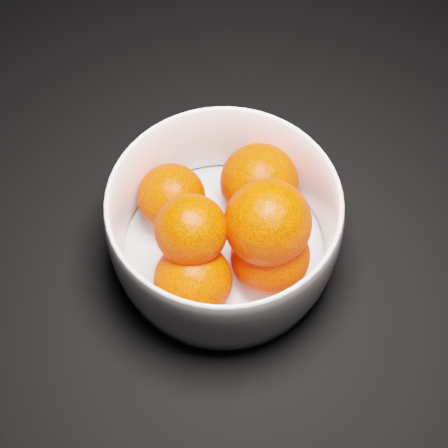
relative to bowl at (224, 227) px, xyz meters
name	(u,v)px	position (x,y,z in m)	size (l,w,h in m)	color
ground	(265,354)	(-0.01, -0.11, -0.05)	(3.00, 3.00, 0.00)	black
bowl	(224,227)	(0.00, 0.00, 0.00)	(0.22, 0.22, 0.11)	white
orange_pile	(233,226)	(0.01, -0.01, 0.01)	(0.18, 0.17, 0.12)	#FF2E01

